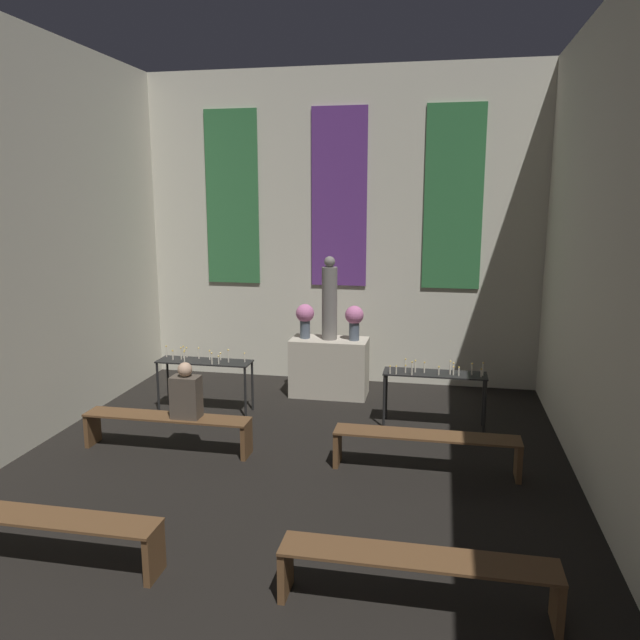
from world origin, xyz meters
TOP-DOWN VIEW (x-y plane):
  - wall_back at (0.00, 10.13)m, footprint 7.03×0.16m
  - altar at (0.00, 9.17)m, footprint 1.25×0.63m
  - statue at (0.00, 9.17)m, footprint 0.25×0.25m
  - flower_vase_left at (-0.41, 9.17)m, footprint 0.30×0.30m
  - flower_vase_right at (0.41, 9.17)m, footprint 0.30×0.30m
  - candle_rack_left at (-1.72, 8.03)m, footprint 1.44×0.41m
  - candle_rack_right at (1.72, 8.03)m, footprint 1.44×0.41m
  - pew_second_left at (-1.64, 3.91)m, footprint 2.19×0.36m
  - pew_second_right at (1.64, 3.91)m, footprint 2.19×0.36m
  - pew_back_left at (-1.64, 6.51)m, footprint 2.19×0.36m
  - pew_back_right at (1.64, 6.51)m, footprint 2.19×0.36m
  - person_seated at (-1.37, 6.51)m, footprint 0.36×0.24m

SIDE VIEW (x-z plane):
  - pew_second_left at x=-1.64m, z-range 0.11..0.58m
  - pew_second_right at x=1.64m, z-range 0.11..0.58m
  - pew_back_left at x=-1.64m, z-range 0.11..0.58m
  - pew_back_right at x=1.64m, z-range 0.11..0.58m
  - altar at x=0.00m, z-range 0.00..0.95m
  - candle_rack_right at x=1.72m, z-range 0.20..1.19m
  - candle_rack_left at x=-1.72m, z-range 0.20..1.19m
  - person_seated at x=-1.37m, z-range 0.42..1.14m
  - flower_vase_left at x=-0.41m, z-range 1.02..1.58m
  - flower_vase_right at x=0.41m, z-range 1.02..1.58m
  - statue at x=0.00m, z-range 0.91..2.26m
  - wall_back at x=0.00m, z-range 0.03..5.37m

